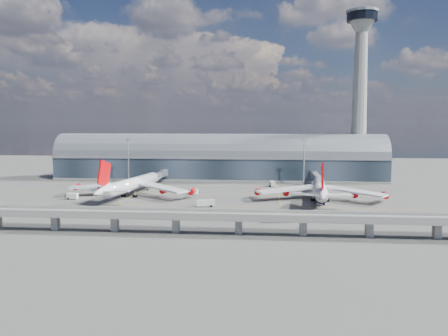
# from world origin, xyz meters

# --- Properties ---
(ground) EXTENTS (500.00, 500.00, 0.00)m
(ground) POSITION_xyz_m (0.00, 0.00, 0.00)
(ground) COLOR #474744
(ground) RESTS_ON ground
(taxi_lines) EXTENTS (200.00, 80.12, 0.01)m
(taxi_lines) POSITION_xyz_m (0.00, 22.11, 0.01)
(taxi_lines) COLOR gold
(taxi_lines) RESTS_ON ground
(terminal) EXTENTS (200.00, 30.00, 28.00)m
(terminal) POSITION_xyz_m (0.00, 77.99, 11.34)
(terminal) COLOR #1D2731
(terminal) RESTS_ON ground
(control_tower) EXTENTS (19.00, 19.00, 103.00)m
(control_tower) POSITION_xyz_m (85.00, 83.00, 51.64)
(control_tower) COLOR gray
(control_tower) RESTS_ON ground
(guideway) EXTENTS (220.00, 8.50, 7.20)m
(guideway) POSITION_xyz_m (-0.00, -55.00, 5.29)
(guideway) COLOR gray
(guideway) RESTS_ON ground
(floodlight_mast_left) EXTENTS (3.00, 0.70, 25.70)m
(floodlight_mast_left) POSITION_xyz_m (-50.00, 55.00, 13.63)
(floodlight_mast_left) COLOR gray
(floodlight_mast_left) RESTS_ON ground
(floodlight_mast_right) EXTENTS (3.00, 0.70, 25.70)m
(floodlight_mast_right) POSITION_xyz_m (50.00, 55.00, 13.63)
(floodlight_mast_right) COLOR gray
(floodlight_mast_right) RESTS_ON ground
(airliner_left) EXTENTS (62.26, 65.51, 19.99)m
(airliner_left) POSITION_xyz_m (-34.90, 9.86, 5.71)
(airliner_left) COLOR white
(airliner_left) RESTS_ON ground
(airliner_right) EXTENTS (59.25, 61.94, 19.64)m
(airliner_right) POSITION_xyz_m (52.93, 7.16, 5.09)
(airliner_right) COLOR white
(airliner_right) RESTS_ON ground
(jet_bridge_left) EXTENTS (4.40, 28.00, 7.25)m
(jet_bridge_left) POSITION_xyz_m (-31.07, 53.12, 5.18)
(jet_bridge_left) COLOR gray
(jet_bridge_left) RESTS_ON ground
(jet_bridge_right) EXTENTS (4.40, 32.00, 7.25)m
(jet_bridge_right) POSITION_xyz_m (56.58, 51.18, 5.18)
(jet_bridge_right) COLOR gray
(jet_bridge_right) RESTS_ON ground
(service_truck_1) EXTENTS (4.96, 2.59, 2.83)m
(service_truck_1) POSITION_xyz_m (-59.24, 0.37, 1.43)
(service_truck_1) COLOR silver
(service_truck_1) RESTS_ON ground
(service_truck_2) EXTENTS (7.90, 3.84, 2.76)m
(service_truck_2) POSITION_xyz_m (3.68, -11.40, 1.44)
(service_truck_2) COLOR silver
(service_truck_2) RESTS_ON ground
(service_truck_3) EXTENTS (3.62, 6.48, 2.96)m
(service_truck_3) POSITION_xyz_m (51.98, -2.35, 1.51)
(service_truck_3) COLOR silver
(service_truck_3) RESTS_ON ground
(service_truck_4) EXTENTS (3.19, 5.11, 2.75)m
(service_truck_4) POSITION_xyz_m (32.37, 49.05, 1.39)
(service_truck_4) COLOR silver
(service_truck_4) RESTS_ON ground
(service_truck_5) EXTENTS (4.68, 6.00, 2.74)m
(service_truck_5) POSITION_xyz_m (-5.94, 19.52, 1.40)
(service_truck_5) COLOR silver
(service_truck_5) RESTS_ON ground
(cargo_train_0) EXTENTS (9.05, 1.62, 1.50)m
(cargo_train_0) POSITION_xyz_m (-12.97, -30.83, 0.78)
(cargo_train_0) COLOR gray
(cargo_train_0) RESTS_ON ground
(cargo_train_1) EXTENTS (8.68, 3.11, 1.90)m
(cargo_train_1) POSITION_xyz_m (33.28, -37.96, 0.99)
(cargo_train_1) COLOR gray
(cargo_train_1) RESTS_ON ground
(cargo_train_2) EXTENTS (7.77, 5.45, 1.79)m
(cargo_train_2) POSITION_xyz_m (50.34, -33.14, 0.93)
(cargo_train_2) COLOR gray
(cargo_train_2) RESTS_ON ground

